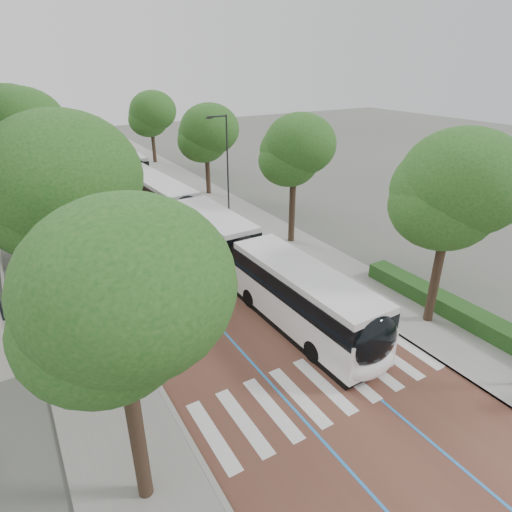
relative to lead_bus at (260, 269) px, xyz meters
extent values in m
plane|color=#51544C|center=(-1.83, -8.62, -1.63)|extent=(160.00, 160.00, 0.00)
cube|color=brown|center=(-1.83, 31.38, -1.62)|extent=(11.00, 140.00, 0.02)
cube|color=gray|center=(-9.33, 31.38, -1.57)|extent=(4.00, 140.00, 0.12)
cube|color=gray|center=(5.67, 31.38, -1.57)|extent=(4.00, 140.00, 0.12)
cube|color=gray|center=(-7.43, 31.38, -1.57)|extent=(0.20, 140.00, 0.14)
cube|color=gray|center=(3.77, 31.38, -1.57)|extent=(0.20, 140.00, 0.14)
cube|color=silver|center=(-6.63, -7.62, -1.60)|extent=(0.55, 3.60, 0.01)
cube|color=silver|center=(-5.38, -7.62, -1.60)|extent=(0.55, 3.60, 0.01)
cube|color=silver|center=(-4.13, -7.62, -1.60)|extent=(0.55, 3.60, 0.01)
cube|color=silver|center=(-2.88, -7.62, -1.60)|extent=(0.55, 3.60, 0.01)
cube|color=silver|center=(-1.63, -7.62, -1.60)|extent=(0.55, 3.60, 0.01)
cube|color=silver|center=(-0.38, -7.62, -1.60)|extent=(0.55, 3.60, 0.01)
cube|color=silver|center=(0.87, -7.62, -1.60)|extent=(0.55, 3.60, 0.01)
cube|color=silver|center=(2.12, -7.62, -1.60)|extent=(0.55, 3.60, 0.01)
cube|color=silver|center=(3.37, -7.62, -1.60)|extent=(0.55, 3.60, 0.01)
cube|color=#297CCD|center=(-3.43, 31.38, -1.60)|extent=(0.12, 126.00, 0.01)
cube|color=#297CCD|center=(-0.23, 31.38, -1.60)|extent=(0.12, 126.00, 0.01)
cube|color=#153D15|center=(7.27, -8.62, -1.11)|extent=(1.20, 14.00, 0.80)
cylinder|color=#292A2B|center=(4.97, 13.38, 2.49)|extent=(0.14, 0.14, 8.00)
cube|color=#292A2B|center=(4.17, 13.38, 6.39)|extent=(1.70, 0.12, 0.12)
cube|color=#292A2B|center=(3.47, 13.38, 6.31)|extent=(0.50, 0.20, 0.10)
cylinder|color=#292A2B|center=(-7.93, -0.62, 2.49)|extent=(0.14, 0.14, 8.00)
cylinder|color=black|center=(-9.33, -8.62, 0.75)|extent=(0.44, 0.44, 4.75)
ellipsoid|color=#1B4E19|center=(-9.33, -8.62, 5.07)|extent=(5.13, 5.13, 4.36)
cylinder|color=black|center=(-9.33, 0.38, 0.95)|extent=(0.44, 0.44, 5.15)
ellipsoid|color=#1B4E19|center=(-9.33, 0.38, 5.63)|extent=(6.20, 6.20, 5.27)
cylinder|color=black|center=(-9.33, 9.38, 0.52)|extent=(0.44, 0.44, 4.30)
ellipsoid|color=#1B4E19|center=(-9.33, 9.38, 4.43)|extent=(6.41, 6.41, 5.44)
cylinder|color=black|center=(-9.33, 19.38, 0.89)|extent=(0.44, 0.44, 5.04)
ellipsoid|color=#1B4E19|center=(-9.33, 19.38, 5.47)|extent=(6.29, 6.29, 5.35)
cylinder|color=black|center=(-9.33, 31.38, 0.91)|extent=(0.44, 0.44, 5.08)
ellipsoid|color=#1B4E19|center=(-9.33, 31.38, 5.52)|extent=(5.31, 5.31, 4.52)
cylinder|color=black|center=(-9.33, 46.38, 0.52)|extent=(0.44, 0.44, 4.30)
ellipsoid|color=#1B4E19|center=(-9.33, 46.38, 4.43)|extent=(6.47, 6.47, 5.50)
cylinder|color=black|center=(5.87, -6.62, 0.73)|extent=(0.44, 0.44, 4.71)
ellipsoid|color=#1B4E19|center=(5.87, -6.62, 5.00)|extent=(5.53, 5.53, 4.70)
cylinder|color=black|center=(5.87, 5.38, 0.64)|extent=(0.44, 0.44, 4.54)
ellipsoid|color=#1B4E19|center=(5.87, 5.38, 4.76)|extent=(4.77, 4.77, 4.06)
cylinder|color=black|center=(5.87, 19.38, 0.36)|extent=(0.44, 0.44, 3.97)
ellipsoid|color=#1B4E19|center=(5.87, 19.38, 3.97)|extent=(5.47, 5.47, 4.65)
cylinder|color=black|center=(5.87, 35.38, 0.41)|extent=(0.44, 0.44, 4.07)
ellipsoid|color=#1B4E19|center=(5.87, 35.38, 4.11)|extent=(5.59, 5.59, 4.75)
cylinder|color=black|center=(-0.02, 1.30, 0.15)|extent=(2.31, 0.94, 2.30)
cube|color=white|center=(0.06, -3.83, -0.37)|extent=(2.66, 9.40, 1.82)
cube|color=black|center=(0.06, -3.83, 0.77)|extent=(2.69, 9.21, 0.97)
cube|color=silver|center=(0.06, -3.83, 1.42)|extent=(2.60, 9.21, 0.31)
cube|color=black|center=(0.06, -3.83, -1.45)|extent=(2.60, 9.03, 0.35)
cube|color=white|center=(-0.09, 5.62, -0.37)|extent=(2.63, 7.78, 1.82)
cube|color=black|center=(-0.09, 5.62, 0.77)|extent=(2.67, 7.63, 0.97)
cube|color=silver|center=(-0.09, 5.62, 1.42)|extent=(2.58, 7.63, 0.31)
cube|color=black|center=(-0.09, 5.62, -1.45)|extent=(2.57, 7.47, 0.35)
ellipsoid|color=black|center=(0.14, -8.36, 0.38)|extent=(2.37, 1.14, 2.28)
ellipsoid|color=white|center=(0.14, -8.41, -0.76)|extent=(2.37, 1.04, 1.14)
cylinder|color=black|center=(-1.03, -6.13, -1.13)|extent=(0.32, 1.00, 1.00)
cylinder|color=black|center=(1.23, -6.09, -1.13)|extent=(0.32, 1.00, 1.00)
cylinder|color=black|center=(-1.25, 7.27, -1.13)|extent=(0.32, 1.00, 1.00)
cylinder|color=black|center=(1.01, 7.31, -1.13)|extent=(0.32, 1.00, 1.00)
cylinder|color=black|center=(-1.12, -0.77, -1.13)|extent=(0.32, 1.00, 1.00)
cylinder|color=black|center=(1.14, -0.73, -1.13)|extent=(0.32, 1.00, 1.00)
cube|color=white|center=(-0.45, 16.06, -0.37)|extent=(3.21, 12.13, 1.82)
cube|color=black|center=(-0.45, 16.06, 0.77)|extent=(3.23, 11.89, 0.97)
cube|color=silver|center=(-0.45, 16.06, 1.42)|extent=(3.14, 11.88, 0.31)
cube|color=black|center=(-0.45, 16.06, -1.45)|extent=(3.13, 11.65, 0.35)
ellipsoid|color=black|center=(-0.11, 10.22, 0.38)|extent=(2.41, 1.24, 2.28)
ellipsoid|color=white|center=(-0.10, 10.17, -0.76)|extent=(2.41, 1.14, 1.14)
cylinder|color=black|center=(-1.37, 12.40, -1.13)|extent=(0.36, 1.02, 1.00)
cylinder|color=black|center=(0.89, 12.54, -1.13)|extent=(0.36, 1.02, 1.00)
cylinder|color=black|center=(-1.81, 19.79, -1.13)|extent=(0.36, 1.02, 1.00)
cylinder|color=black|center=(0.45, 19.92, -1.13)|extent=(0.36, 1.02, 1.00)
cube|color=white|center=(0.40, 29.70, -0.37)|extent=(2.67, 12.04, 1.82)
cube|color=black|center=(0.40, 29.70, 0.77)|extent=(2.71, 11.80, 0.97)
cube|color=silver|center=(0.40, 29.70, 1.42)|extent=(2.62, 11.79, 0.31)
cube|color=black|center=(0.40, 29.70, -1.45)|extent=(2.62, 11.55, 0.35)
ellipsoid|color=black|center=(0.31, 23.86, 0.38)|extent=(2.37, 1.13, 2.28)
ellipsoid|color=white|center=(0.31, 23.81, -0.76)|extent=(2.36, 1.03, 1.14)
cylinder|color=black|center=(-0.78, 26.12, -1.13)|extent=(0.31, 1.00, 1.00)
cylinder|color=black|center=(1.48, 26.09, -1.13)|extent=(0.31, 1.00, 1.00)
cylinder|color=black|center=(-0.68, 33.52, -1.13)|extent=(0.31, 1.00, 1.00)
cylinder|color=black|center=(1.58, 33.49, -1.13)|extent=(0.31, 1.00, 1.00)
cube|color=white|center=(0.37, 41.86, -0.37)|extent=(2.92, 12.08, 1.82)
cube|color=black|center=(0.37, 41.86, 0.77)|extent=(2.95, 11.84, 0.97)
cube|color=silver|center=(0.37, 41.86, 1.42)|extent=(2.86, 11.84, 0.31)
cube|color=black|center=(0.37, 41.86, -1.45)|extent=(2.85, 11.60, 0.35)
ellipsoid|color=black|center=(0.16, 36.01, 0.38)|extent=(2.39, 1.18, 2.28)
ellipsoid|color=white|center=(0.16, 35.96, -0.76)|extent=(2.38, 1.08, 1.14)
cylinder|color=black|center=(-0.89, 38.30, -1.13)|extent=(0.33, 1.01, 1.00)
cylinder|color=black|center=(1.37, 38.22, -1.13)|extent=(0.33, 1.01, 1.00)
cylinder|color=black|center=(-0.63, 45.70, -1.13)|extent=(0.33, 1.01, 1.00)
cylinder|color=black|center=(1.63, 45.62, -1.13)|extent=(0.33, 1.01, 1.00)
camera|label=1|loc=(-10.95, -17.87, 10.49)|focal=30.00mm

